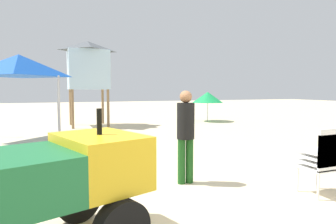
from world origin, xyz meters
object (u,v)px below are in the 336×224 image
(lifeguard_tower, at_px, (88,65))
(beach_umbrella_left, at_px, (208,97))
(utility_cart, at_px, (25,184))
(popup_canopy, at_px, (19,66))
(lifeguard_near_left, at_px, (186,130))
(stacked_plastic_chairs, at_px, (323,156))
(surfboard_pile, at_px, (96,163))

(lifeguard_tower, relative_size, beach_umbrella_left, 2.40)
(utility_cart, bearing_deg, popup_canopy, 95.25)
(utility_cart, height_order, lifeguard_near_left, lifeguard_near_left)
(stacked_plastic_chairs, bearing_deg, lifeguard_near_left, 141.51)
(popup_canopy, bearing_deg, utility_cart, -84.75)
(popup_canopy, bearing_deg, stacked_plastic_chairs, -56.98)
(stacked_plastic_chairs, bearing_deg, utility_cart, -176.18)
(surfboard_pile, xyz_separation_m, popup_canopy, (-1.87, 4.63, 2.41))
(beach_umbrella_left, bearing_deg, stacked_plastic_chairs, -109.75)
(lifeguard_near_left, relative_size, beach_umbrella_left, 1.02)
(utility_cart, xyz_separation_m, surfboard_pile, (1.13, 3.39, -0.67))
(stacked_plastic_chairs, relative_size, lifeguard_near_left, 0.65)
(stacked_plastic_chairs, xyz_separation_m, lifeguard_tower, (-2.40, 11.01, 2.22))
(utility_cart, relative_size, surfboard_pile, 1.05)
(stacked_plastic_chairs, distance_m, surfboard_pile, 4.46)
(lifeguard_near_left, xyz_separation_m, lifeguard_tower, (-0.63, 9.60, 1.90))
(surfboard_pile, xyz_separation_m, beach_umbrella_left, (7.04, 7.71, 1.20))
(beach_umbrella_left, bearing_deg, lifeguard_near_left, -121.03)
(utility_cart, distance_m, beach_umbrella_left, 13.80)
(popup_canopy, xyz_separation_m, lifeguard_tower, (2.62, 3.28, 0.35))
(lifeguard_near_left, height_order, popup_canopy, popup_canopy)
(lifeguard_near_left, bearing_deg, lifeguard_tower, 93.75)
(lifeguard_near_left, bearing_deg, surfboard_pile, 129.23)
(surfboard_pile, bearing_deg, stacked_plastic_chairs, -44.53)
(utility_cart, bearing_deg, surfboard_pile, 71.58)
(utility_cart, xyz_separation_m, lifeguard_tower, (1.89, 11.30, 2.09))
(popup_canopy, distance_m, beach_umbrella_left, 9.51)
(stacked_plastic_chairs, height_order, beach_umbrella_left, beach_umbrella_left)
(lifeguard_tower, bearing_deg, lifeguard_near_left, -86.25)
(lifeguard_tower, bearing_deg, popup_canopy, -128.68)
(popup_canopy, relative_size, lifeguard_tower, 0.73)
(surfboard_pile, height_order, lifeguard_tower, lifeguard_tower)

